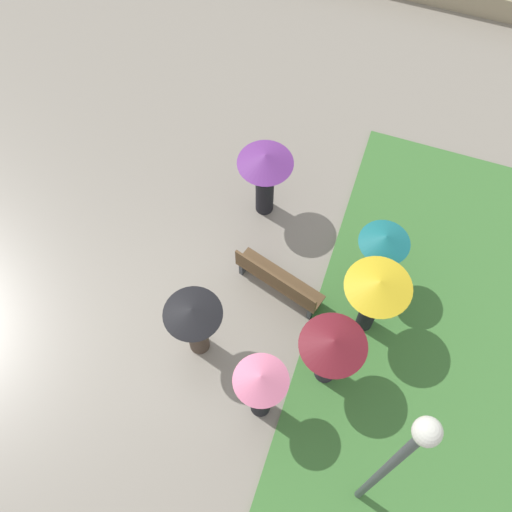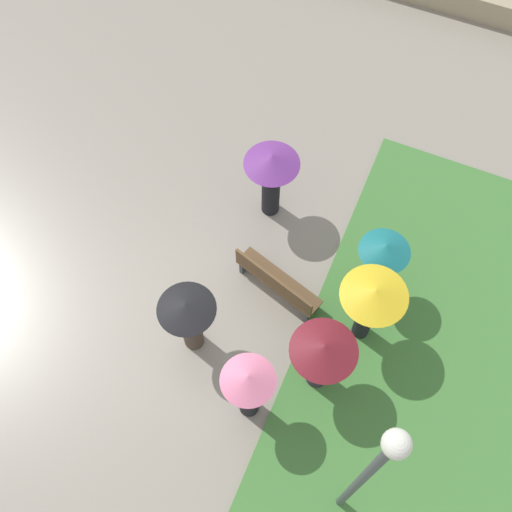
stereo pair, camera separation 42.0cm
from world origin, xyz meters
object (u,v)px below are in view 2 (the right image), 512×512
Objects in this scene: park_bench at (277,283)px; crowd_person_yellow at (372,301)px; lamp_post at (369,472)px; crowd_person_purple at (272,172)px; crowd_person_teal at (381,260)px; crowd_person_black at (189,317)px; crowd_person_pink at (248,388)px; crowd_person_maroon at (322,356)px.

crowd_person_yellow reaches higher than park_bench.
lamp_post is 6.18m from crowd_person_purple.
lamp_post is at bearing -147.37° from crowd_person_yellow.
lamp_post reaches higher than crowd_person_teal.
crowd_person_yellow is at bearing -167.12° from park_bench.
lamp_post reaches higher than crowd_person_black.
park_bench is 2.12m from crowd_person_purple.
park_bench is 0.95× the size of crowd_person_yellow.
park_bench is at bearing -52.22° from lamp_post.
crowd_person_yellow is (-2.80, -1.38, 0.28)m from crowd_person_black.
crowd_person_purple is (0.85, -1.75, 0.86)m from park_bench.
lamp_post reaches higher than crowd_person_purple.
crowd_person_pink is (2.03, -0.88, -1.96)m from lamp_post.
crowd_person_teal reaches higher than park_bench.
crowd_person_purple is at bearing 130.74° from crowd_person_maroon.
crowd_person_maroon is (-0.91, -0.96, 0.04)m from crowd_person_pink.
crowd_person_teal is (-1.26, -3.09, -0.06)m from crowd_person_pink.
crowd_person_pink is 1.07× the size of crowd_person_teal.
lamp_post is 2.89m from crowd_person_maroon.
crowd_person_purple is at bearing 6.70° from crowd_person_pink.
crowd_person_yellow is at bearing 136.02° from crowd_person_purple.
crowd_person_yellow is 1.09× the size of crowd_person_teal.
crowd_person_purple is (1.25, -4.00, 0.07)m from crowd_person_pink.
lamp_post reaches higher than crowd_person_maroon.
lamp_post is 2.84× the size of crowd_person_maroon.
lamp_post is 2.76× the size of crowd_person_purple.
crowd_person_pink is at bearing 167.61° from crowd_person_yellow.
crowd_person_yellow reaches higher than crowd_person_maroon.
crowd_person_black is 0.98× the size of crowd_person_teal.
lamp_post is 2.68× the size of crowd_person_pink.
crowd_person_black is 3.26m from crowd_person_purple.
lamp_post is 2.87× the size of crowd_person_teal.
lamp_post is 4.52m from crowd_person_teal.
crowd_person_maroon reaches higher than park_bench.
crowd_person_yellow is 1.26m from crowd_person_maroon.
crowd_person_teal is at bearing 86.15° from crowd_person_maroon.
crowd_person_purple is at bearing -72.30° from crowd_person_teal.
crowd_person_pink reaches higher than crowd_person_purple.
crowd_person_black is (1.04, 1.51, 0.72)m from park_bench.
crowd_person_purple is (-0.19, -3.25, 0.14)m from crowd_person_black.
lamp_post is 2.96m from crowd_person_pink.
crowd_person_black is at bearing -169.65° from crowd_person_maroon.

